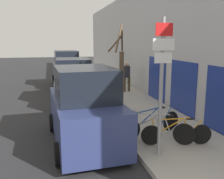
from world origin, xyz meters
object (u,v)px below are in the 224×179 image
at_px(parked_car_1, 73,83).
at_px(parked_car_2, 66,70).
at_px(pedestrian_near, 127,75).
at_px(street_tree, 121,76).
at_px(parked_car_0, 85,110).
at_px(signpost, 161,81).
at_px(bicycle_2, 152,124).
at_px(bicycle_1, 155,129).
at_px(bicycle_0, 176,133).

relative_size(parked_car_1, parked_car_2, 1.02).
height_order(parked_car_1, pedestrian_near, parked_car_1).
bearing_deg(street_tree, parked_car_2, 102.00).
bearing_deg(parked_car_0, signpost, -46.42).
height_order(bicycle_2, parked_car_2, parked_car_2).
xyz_separation_m(signpost, parked_car_1, (-1.63, 7.18, -1.14)).
distance_m(signpost, parked_car_0, 2.71).
bearing_deg(parked_car_1, street_tree, -58.74).
bearing_deg(bicycle_1, parked_car_1, 50.63).
bearing_deg(parked_car_1, parked_car_0, -89.23).
relative_size(parked_car_0, pedestrian_near, 2.42).
relative_size(parked_car_1, pedestrian_near, 2.48).
xyz_separation_m(parked_car_1, parked_car_2, (-0.01, 5.01, 0.08)).
height_order(signpost, street_tree, street_tree).
relative_size(bicycle_1, street_tree, 0.54).
bearing_deg(signpost, bicycle_1, 72.33).
relative_size(bicycle_2, parked_car_0, 0.52).
height_order(bicycle_1, bicycle_2, bicycle_2).
bearing_deg(pedestrian_near, bicycle_0, -106.79).
height_order(parked_car_0, parked_car_1, parked_car_0).
xyz_separation_m(parked_car_0, parked_car_1, (0.16, 5.46, -0.03)).
height_order(bicycle_2, parked_car_1, parked_car_1).
bearing_deg(signpost, bicycle_2, 74.54).
xyz_separation_m(parked_car_0, parked_car_2, (0.14, 10.48, 0.06)).
relative_size(bicycle_1, parked_car_2, 0.46).
xyz_separation_m(bicycle_0, bicycle_1, (-0.50, 0.41, 0.03)).
bearing_deg(bicycle_2, signpost, 145.36).
distance_m(signpost, bicycle_1, 1.93).
bearing_deg(pedestrian_near, signpost, -111.51).
bearing_deg(bicycle_2, parked_car_0, 61.71).
relative_size(bicycle_1, pedestrian_near, 1.11).
distance_m(bicycle_2, street_tree, 2.98).
height_order(parked_car_0, pedestrian_near, parked_car_0).
bearing_deg(parked_car_2, bicycle_2, -80.22).
height_order(bicycle_0, parked_car_0, parked_car_0).
xyz_separation_m(parked_car_0, pedestrian_near, (3.58, 6.96, 0.10)).
bearing_deg(parked_car_0, parked_car_1, 85.78).
bearing_deg(pedestrian_near, street_tree, -120.12).
distance_m(bicycle_2, pedestrian_near, 7.47).
xyz_separation_m(bicycle_1, street_tree, (-0.21, 3.13, 1.25)).
bearing_deg(parked_car_0, bicycle_0, -27.39).
bearing_deg(parked_car_2, bicycle_0, -78.98).
relative_size(parked_car_2, street_tree, 1.17).
bearing_deg(signpost, bicycle_0, 33.11).
distance_m(bicycle_2, parked_car_1, 6.17).
relative_size(parked_car_0, parked_car_1, 0.98).
relative_size(bicycle_0, parked_car_0, 0.48).
distance_m(bicycle_1, parked_car_1, 6.56).
bearing_deg(street_tree, signpost, -91.26).
height_order(bicycle_1, street_tree, street_tree).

